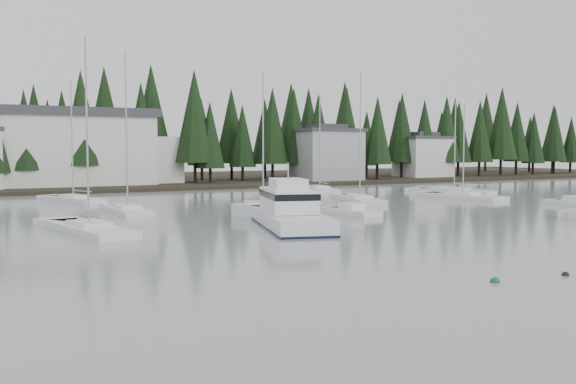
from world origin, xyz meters
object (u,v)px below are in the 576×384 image
at_px(sailboat_0, 263,211).
at_px(sailboat_6, 454,193).
at_px(house_east_b, 423,156).
at_px(sailboat_1, 320,191).
at_px(runabout_1, 351,213).
at_px(sailboat_7, 89,231).
at_px(sailboat_9, 128,212).
at_px(harbor_inn, 79,148).
at_px(runabout_2, 575,205).
at_px(sailboat_2, 360,201).
at_px(sailboat_10, 73,201).
at_px(sailboat_8, 463,198).
at_px(house_east_a, 327,153).
at_px(cabin_cruiser_center, 289,216).

bearing_deg(sailboat_0, sailboat_6, -47.86).
xyz_separation_m(house_east_b, sailboat_0, (-52.26, -40.84, -4.34)).
distance_m(sailboat_1, runabout_1, 30.23).
xyz_separation_m(sailboat_7, sailboat_9, (5.48, 11.58, 0.03)).
height_order(harbor_inn, sailboat_6, sailboat_6).
distance_m(sailboat_0, sailboat_6, 33.32).
relative_size(runabout_1, runabout_2, 0.99).
bearing_deg(sailboat_0, sailboat_1, -16.32).
height_order(sailboat_2, sailboat_6, sailboat_2).
relative_size(sailboat_9, sailboat_10, 1.10).
bearing_deg(house_east_b, harbor_inn, 177.80).
height_order(sailboat_8, runabout_2, sailboat_8).
bearing_deg(runabout_1, house_east_a, -36.63).
distance_m(sailboat_2, sailboat_10, 30.88).
height_order(house_east_b, sailboat_1, sailboat_1).
relative_size(sailboat_7, sailboat_8, 1.20).
bearing_deg(sailboat_9, house_east_b, -61.86).
xyz_separation_m(house_east_a, sailboat_2, (-16.61, -34.28, -4.83)).
xyz_separation_m(sailboat_2, runabout_2, (16.17, -14.12, 0.06)).
height_order(sailboat_10, runabout_1, sailboat_10).
bearing_deg(sailboat_2, sailboat_10, 78.20).
bearing_deg(sailboat_6, house_east_a, -12.92).
xyz_separation_m(sailboat_2, sailboat_7, (-30.51, -12.16, -0.01)).
xyz_separation_m(sailboat_0, sailboat_7, (-16.86, -7.59, 0.01)).
bearing_deg(runabout_1, sailboat_0, 33.56).
bearing_deg(runabout_2, house_east_b, -16.28).
bearing_deg(sailboat_8, sailboat_7, 94.90).
height_order(harbor_inn, sailboat_8, harbor_inn).
bearing_deg(house_east_a, runabout_2, -90.52).
bearing_deg(harbor_inn, sailboat_7, -99.13).
relative_size(sailboat_0, sailboat_8, 1.16).
bearing_deg(sailboat_8, sailboat_9, 79.60).
xyz_separation_m(sailboat_1, sailboat_10, (-31.95, -1.89, 0.02)).
relative_size(cabin_cruiser_center, sailboat_8, 1.16).
bearing_deg(sailboat_0, runabout_2, -82.97).
distance_m(cabin_cruiser_center, sailboat_1, 38.79).
bearing_deg(harbor_inn, cabin_cruiser_center, -84.20).
relative_size(sailboat_1, runabout_2, 2.22).
bearing_deg(sailboat_6, sailboat_2, 90.51).
height_order(sailboat_1, sailboat_7, sailboat_7).
bearing_deg(runabout_2, sailboat_0, 79.95).
height_order(house_east_b, sailboat_8, sailboat_8).
distance_m(sailboat_0, sailboat_10, 23.50).
relative_size(house_east_b, sailboat_2, 0.66).
bearing_deg(house_east_b, sailboat_2, -136.78).
distance_m(house_east_b, harbor_inn, 61.02).
bearing_deg(harbor_inn, sailboat_0, -78.62).
bearing_deg(cabin_cruiser_center, sailboat_10, 34.70).
distance_m(harbor_inn, runabout_2, 65.56).
height_order(sailboat_9, runabout_2, sailboat_9).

